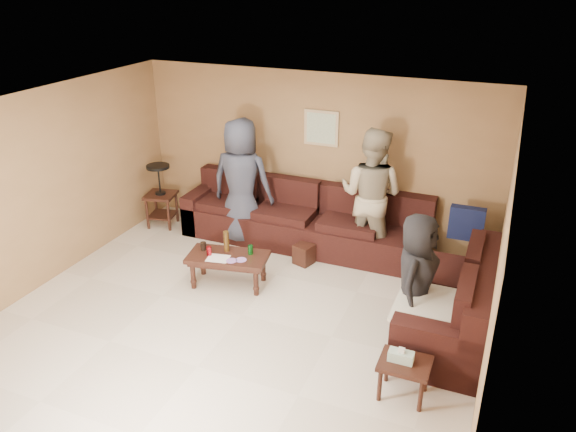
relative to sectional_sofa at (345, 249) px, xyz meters
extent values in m
plane|color=beige|center=(-0.81, -1.52, -0.33)|extent=(5.50, 5.50, 0.00)
cube|color=silver|center=(-0.81, -1.52, 2.12)|extent=(5.50, 5.00, 0.10)
cube|color=olive|center=(-0.81, 0.98, 0.92)|extent=(5.50, 0.10, 2.50)
cube|color=olive|center=(-0.81, -4.02, 0.92)|extent=(5.50, 0.10, 2.50)
cube|color=olive|center=(-3.56, -1.52, 0.92)|extent=(0.10, 5.00, 2.50)
cube|color=olive|center=(1.94, -1.52, 0.92)|extent=(0.10, 5.00, 2.50)
cube|color=black|center=(-0.81, 0.53, -0.10)|extent=(3.70, 0.90, 0.45)
cube|color=black|center=(-0.81, 0.86, 0.35)|extent=(3.70, 0.24, 0.45)
cube|color=black|center=(-2.54, 0.53, -0.01)|extent=(0.24, 0.90, 0.63)
cube|color=black|center=(1.49, -0.92, -0.10)|extent=(0.90, 2.00, 0.45)
cube|color=black|center=(1.82, -0.92, 0.35)|extent=(0.24, 2.00, 0.45)
cube|color=black|center=(1.49, -1.80, -0.01)|extent=(0.90, 0.24, 0.63)
cube|color=#13193D|center=(1.49, 0.53, 0.42)|extent=(0.45, 0.14, 0.45)
cube|color=beige|center=(1.49, -1.37, 0.25)|extent=(1.00, 0.85, 0.04)
cube|color=#331711|center=(-1.30, -0.93, 0.08)|extent=(1.11, 0.70, 0.06)
cube|color=#331711|center=(-1.30, -0.93, 0.02)|extent=(1.02, 0.61, 0.05)
cylinder|color=#331711|center=(-1.68, -1.19, -0.14)|extent=(0.07, 0.07, 0.37)
cylinder|color=#331711|center=(-0.85, -1.04, -0.14)|extent=(0.07, 0.07, 0.37)
cylinder|color=#331711|center=(-1.75, -0.83, -0.14)|extent=(0.07, 0.07, 0.37)
cylinder|color=#331711|center=(-0.92, -0.67, -0.14)|extent=(0.07, 0.07, 0.37)
cylinder|color=#A4121D|center=(-1.52, -1.02, 0.16)|extent=(0.07, 0.07, 0.12)
cylinder|color=#157A22|center=(-1.04, -0.79, 0.16)|extent=(0.07, 0.07, 0.12)
cylinder|color=#3C270D|center=(-1.36, -0.83, 0.24)|extent=(0.07, 0.07, 0.28)
cylinder|color=black|center=(-1.66, -0.92, 0.16)|extent=(0.08, 0.08, 0.11)
cube|color=silver|center=(-1.37, -1.06, 0.11)|extent=(0.32, 0.27, 0.00)
cylinder|color=#DC4D94|center=(-1.18, -1.05, 0.11)|extent=(0.14, 0.14, 0.01)
cylinder|color=#DC4D94|center=(-1.08, -0.99, 0.11)|extent=(0.14, 0.14, 0.01)
cube|color=#331711|center=(-3.16, 0.31, 0.19)|extent=(0.53, 0.53, 0.04)
cube|color=#331711|center=(-3.16, 0.31, -0.15)|extent=(0.47, 0.47, 0.03)
cylinder|color=#331711|center=(-3.29, 0.09, -0.07)|extent=(0.04, 0.04, 0.52)
cylinder|color=#331711|center=(-2.94, 0.17, -0.07)|extent=(0.04, 0.04, 0.52)
cylinder|color=#331711|center=(-3.37, 0.44, -0.07)|extent=(0.04, 0.04, 0.52)
cylinder|color=#331711|center=(-3.02, 0.52, -0.07)|extent=(0.04, 0.04, 0.52)
cylinder|color=black|center=(-3.16, 0.31, 0.23)|extent=(0.16, 0.16, 0.03)
cylinder|color=black|center=(-3.16, 0.31, 0.46)|extent=(0.03, 0.03, 0.43)
cylinder|color=black|center=(-3.16, 0.31, 0.67)|extent=(0.36, 0.36, 0.04)
cube|color=#331711|center=(1.26, -2.15, 0.06)|extent=(0.49, 0.40, 0.04)
cylinder|color=#331711|center=(1.06, -2.30, -0.14)|extent=(0.04, 0.04, 0.38)
cylinder|color=#331711|center=(1.45, -2.30, -0.14)|extent=(0.04, 0.04, 0.38)
cylinder|color=#331711|center=(1.06, -2.00, -0.14)|extent=(0.04, 0.04, 0.38)
cylinder|color=#331711|center=(1.45, -2.00, -0.14)|extent=(0.04, 0.04, 0.38)
cube|color=silver|center=(1.21, -2.15, 0.13)|extent=(0.24, 0.12, 0.10)
cube|color=silver|center=(1.21, -2.15, 0.20)|extent=(0.06, 0.04, 0.05)
cube|color=#331711|center=(-0.59, -0.02, -0.18)|extent=(0.30, 0.30, 0.29)
cube|color=tan|center=(-0.71, 0.96, 1.37)|extent=(0.52, 0.03, 0.52)
cube|color=beige|center=(-0.71, 0.95, 1.37)|extent=(0.44, 0.01, 0.44)
imported|color=#303342|center=(-1.72, 0.33, 0.62)|extent=(0.97, 0.68, 1.89)
imported|color=tan|center=(0.19, 0.52, 0.63)|extent=(1.03, 0.86, 1.91)
imported|color=black|center=(1.14, -1.16, 0.42)|extent=(0.54, 0.77, 1.50)
camera|label=1|loc=(1.87, -6.56, 3.52)|focal=35.00mm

